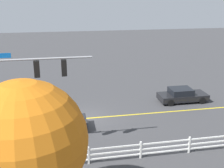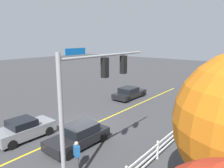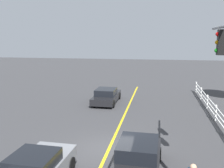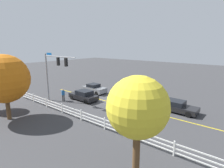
{
  "view_description": "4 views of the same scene",
  "coord_description": "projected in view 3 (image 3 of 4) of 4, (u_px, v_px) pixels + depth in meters",
  "views": [
    {
      "loc": [
        1.68,
        21.26,
        9.73
      ],
      "look_at": [
        -2.44,
        0.18,
        2.93
      ],
      "focal_mm": 44.82,
      "sensor_mm": 36.0,
      "label": 1
    },
    {
      "loc": [
        11.01,
        11.66,
        7.05
      ],
      "look_at": [
        -2.84,
        0.69,
        3.26
      ],
      "focal_mm": 34.44,
      "sensor_mm": 36.0,
      "label": 2
    },
    {
      "loc": [
        11.96,
        2.44,
        5.75
      ],
      "look_at": [
        -2.25,
        -0.21,
        3.14
      ],
      "focal_mm": 40.0,
      "sensor_mm": 36.0,
      "label": 3
    },
    {
      "loc": [
        -16.64,
        18.21,
        7.71
      ],
      "look_at": [
        -2.15,
        0.48,
        2.71
      ],
      "focal_mm": 29.14,
      "sensor_mm": 36.0,
      "label": 4
    }
  ],
  "objects": [
    {
      "name": "car_1",
      "position": [
        106.0,
        96.0,
        22.72
      ],
      "size": [
        4.62,
        2.05,
        1.34
      ],
      "rotation": [
        0.0,
        0.0,
        3.13
      ],
      "color": "black",
      "rests_on": "ground_plane"
    },
    {
      "name": "ground_plane",
      "position": [
        108.0,
        151.0,
        13.03
      ],
      "size": [
        120.0,
        120.0,
        0.0
      ],
      "primitive_type": "plane",
      "color": "#38383A"
    },
    {
      "name": "lane_center_stripe",
      "position": [
        120.0,
        125.0,
        16.9
      ],
      "size": [
        28.0,
        0.16,
        0.01
      ],
      "primitive_type": "cube",
      "color": "gold",
      "rests_on": "ground_plane"
    },
    {
      "name": "car_2",
      "position": [
        137.0,
        159.0,
        10.66
      ],
      "size": [
        4.46,
        2.06,
        1.43
      ],
      "rotation": [
        0.0,
        0.0,
        -0.03
      ],
      "color": "black",
      "rests_on": "ground_plane"
    }
  ]
}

